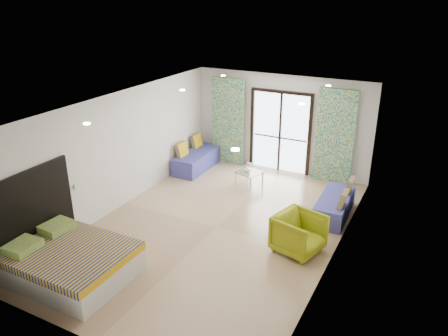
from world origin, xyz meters
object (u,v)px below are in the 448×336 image
at_px(daybed_right, 335,205).
at_px(coffee_table, 249,173).
at_px(daybed_left, 197,159).
at_px(bed, 71,262).
at_px(armchair, 299,232).

distance_m(daybed_right, coffee_table, 2.48).
height_order(daybed_left, daybed_right, daybed_left).
xyz_separation_m(bed, armchair, (3.33, 2.63, 0.14)).
bearing_deg(daybed_left, bed, -84.68).
xyz_separation_m(bed, daybed_left, (-0.64, 5.43, -0.02)).
bearing_deg(bed, daybed_left, 96.71).
xyz_separation_m(daybed_left, armchair, (3.97, -2.79, 0.16)).
bearing_deg(bed, armchair, 38.38).
height_order(daybed_right, armchair, armchair).
xyz_separation_m(coffee_table, armchair, (2.14, -2.41, 0.10)).
relative_size(daybed_right, coffee_table, 2.37).
bearing_deg(daybed_right, coffee_table, 163.52).
bearing_deg(daybed_left, armchair, -36.53).
bearing_deg(daybed_right, bed, -131.15).
relative_size(coffee_table, armchair, 0.82).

